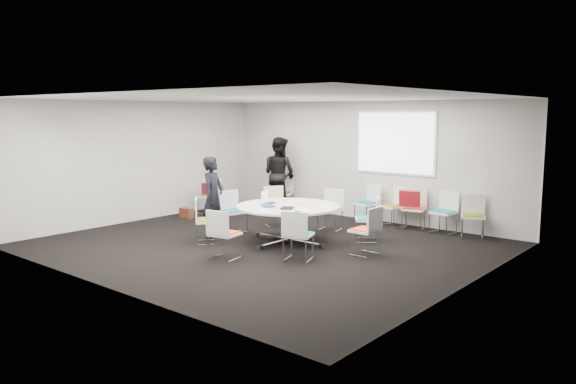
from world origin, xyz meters
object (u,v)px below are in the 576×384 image
Objects in this scene: chair_back_d at (444,220)px; person_main at (213,197)px; chair_back_b at (393,214)px; chair_back_e at (473,225)px; chair_ring_d at (276,214)px; laptop at (271,204)px; brown_bag at (186,213)px; chair_ring_g at (224,244)px; chair_ring_b at (367,228)px; chair_ring_f at (207,229)px; conference_table at (288,216)px; chair_spare_left at (210,203)px; chair_ring_a at (365,240)px; chair_ring_e at (234,220)px; maroon_bag at (209,189)px; cup at (299,203)px; chair_ring_h at (298,245)px; chair_person_back at (283,200)px; person_back at (279,174)px; chair_ring_c at (330,217)px; chair_back_c at (414,217)px; chair_back_a at (367,211)px.

chair_back_d is 0.53× the size of person_main.
chair_back_b is 1.00× the size of chair_back_e.
chair_ring_d reaches higher than laptop.
chair_back_e reaches higher than brown_bag.
laptop reaches higher than brown_bag.
person_main is at bearing 132.50° from chair_ring_g.
chair_ring_b is 1.72m from chair_back_b.
conference_table is at bearing 84.28° from chair_ring_f.
conference_table is 2.30× the size of chair_back_b.
chair_ring_d and chair_spare_left have the same top height.
conference_table is 2.30× the size of chair_ring_a.
chair_ring_e reaches higher than maroon_bag.
chair_ring_a reaches higher than cup.
chair_ring_h is at bearing 44.29° from chair_ring_f.
chair_person_back is at bearing 135.26° from cup.
chair_ring_b is at bearing 56.51° from chair_ring_g.
chair_back_b is at bearing 155.35° from chair_person_back.
chair_person_back reaches higher than laptop.
chair_back_d is at bearing -175.13° from person_back.
chair_ring_e is at bearing 84.85° from chair_person_back.
chair_ring_c is at bearing 107.18° from chair_ring_f.
cup is at bearing 84.44° from chair_ring_f.
chair_spare_left is at bearing 54.28° from person_back.
chair_ring_d is 2.20× the size of maroon_bag.
chair_ring_f is 1.00× the size of chair_back_e.
maroon_bag is at bearing 4.79° from chair_back_c.
person_main is 0.86× the size of person_back.
chair_back_a is 1.00× the size of chair_back_c.
person_back reaches higher than chair_spare_left.
chair_ring_c is 2.09m from chair_ring_e.
chair_ring_f and chair_back_b have the same top height.
chair_ring_e is (-3.17, -0.15, 0.00)m from chair_ring_a.
maroon_bag is (-2.11, 1.21, 0.34)m from chair_ring_e.
chair_ring_c is 1.00× the size of chair_ring_g.
person_main is at bearing -157.50° from conference_table.
chair_ring_b and chair_ring_g have the same top height.
chair_back_a is (0.14, 4.42, 0.00)m from chair_ring_g.
chair_ring_e is at bearing 20.57° from chair_ring_d.
chair_ring_e and chair_back_b have the same top height.
chair_ring_b is (-0.55, 0.96, 0.00)m from chair_ring_a.
person_main reaches higher than chair_back_b.
chair_ring_b is at bearing -50.40° from laptop.
brown_bag is (-3.50, -1.08, -0.16)m from chair_ring_c.
chair_ring_g reaches higher than brown_bag.
chair_spare_left is 9.78× the size of cup.
person_main reaches higher than cup.
chair_ring_h is 2.48× the size of laptop.
chair_person_back is 0.46× the size of person_back.
chair_ring_e is at bearing -130.45° from chair_spare_left.
chair_back_a is at bearing -24.02° from chair_back_e.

